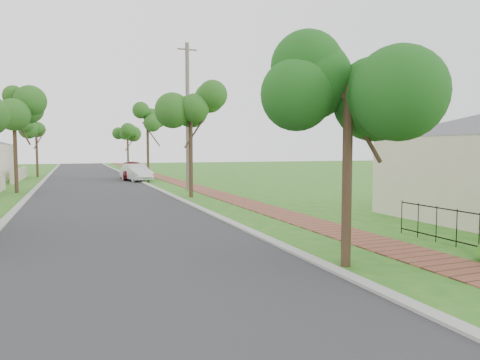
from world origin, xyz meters
TOP-DOWN VIEW (x-y plane):
  - ground at (0.00, 0.00)m, footprint 160.00×160.00m
  - road at (-3.00, 20.00)m, footprint 7.00×120.00m
  - kerb_right at (0.65, 20.00)m, footprint 0.30×120.00m
  - kerb_left at (-6.65, 20.00)m, footprint 0.30×120.00m
  - sidewalk at (3.25, 20.00)m, footprint 1.50×120.00m
  - street_trees at (-2.87, 26.84)m, footprint 10.70×37.65m
  - parked_car_red at (0.40, 31.40)m, footprint 2.01×4.80m
  - parked_car_white at (0.40, 29.17)m, footprint 2.25×4.41m
  - near_tree at (1.12, 1.50)m, footprint 1.94×1.94m
  - utility_pole at (2.30, 19.72)m, footprint 1.20×0.24m

SIDE VIEW (x-z plane):
  - ground at x=0.00m, z-range 0.00..0.00m
  - road at x=-3.00m, z-range -0.01..0.01m
  - kerb_right at x=0.65m, z-range -0.05..0.05m
  - kerb_left at x=-6.65m, z-range -0.05..0.05m
  - sidewalk at x=3.25m, z-range -0.01..0.01m
  - parked_car_white at x=0.40m, z-range 0.00..1.39m
  - parked_car_red at x=0.40m, z-range 0.00..1.62m
  - near_tree at x=1.12m, z-range 1.46..6.43m
  - street_trees at x=-2.87m, z-range 1.59..7.48m
  - utility_pole at x=2.30m, z-range 0.06..9.12m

